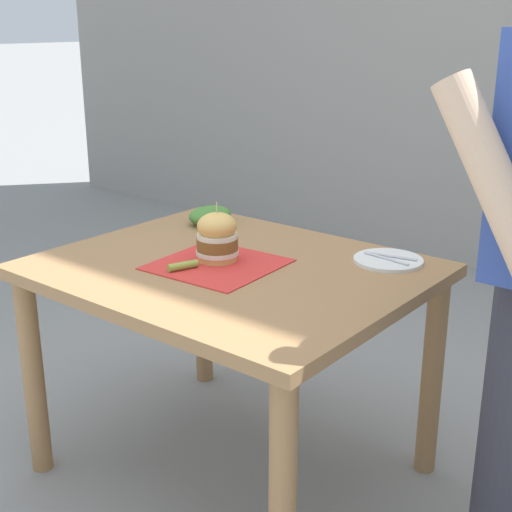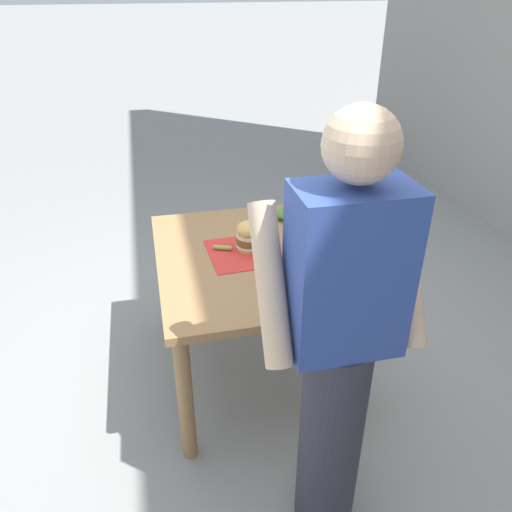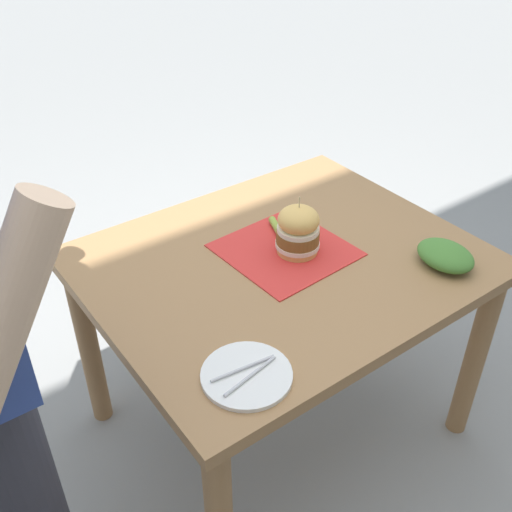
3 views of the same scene
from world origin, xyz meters
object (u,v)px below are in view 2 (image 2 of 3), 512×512
Objects in this scene: side_salad at (290,213)px; diner_across_table at (339,346)px; pickle_spear at (223,248)px; sandwich at (249,236)px; patio_table at (252,274)px; side_plate_with_forks at (341,285)px.

diner_across_table is (0.21, 1.29, 0.11)m from side_salad.
side_salad is at bearing -146.73° from pickle_spear.
sandwich reaches higher than pickle_spear.
diner_across_table is (-0.24, 1.00, 0.13)m from pickle_spear.
side_salad is at bearing -134.79° from sandwich.
side_salad is at bearing -129.91° from patio_table.
sandwich is at bearing -52.04° from side_plate_with_forks.
patio_table is 0.50m from side_salad.
pickle_spear is at bearing -76.66° from diner_across_table.
pickle_spear reaches higher than side_plate_with_forks.
side_salad is (-0.44, -0.29, 0.02)m from pickle_spear.
diner_across_table is (0.23, 0.55, 0.14)m from side_plate_with_forks.
side_salad is (-0.31, -0.37, 0.14)m from patio_table.
side_salad is at bearing -88.23° from side_plate_with_forks.
side_plate_with_forks is at bearing 136.03° from pickle_spear.
patio_table is 0.51m from side_plate_with_forks.
side_plate_with_forks is at bearing 131.89° from patio_table.
pickle_spear is 0.53× the size of side_salad.
side_plate_with_forks is (-0.47, 0.45, -0.01)m from pickle_spear.
diner_across_table is at bearing 67.16° from side_plate_with_forks.
side_plate_with_forks is (-0.33, 0.43, -0.07)m from sandwich.
sandwich reaches higher than patio_table.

